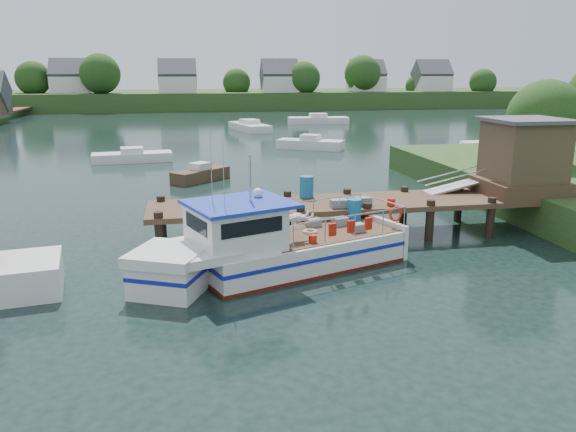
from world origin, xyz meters
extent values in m
plane|color=black|center=(0.00, 0.00, 0.00)|extent=(160.00, 160.00, 0.00)
cylinder|color=#332114|center=(14.00, 6.00, 1.52)|extent=(0.50, 0.50, 3.05)
sphere|color=#244618|center=(14.00, 6.00, 3.96)|extent=(3.90, 3.90, 3.90)
cube|color=#2F4D1F|center=(0.00, 84.00, 1.40)|extent=(140.00, 24.00, 3.00)
cylinder|color=#332114|center=(-28.00, 79.00, 2.10)|extent=(0.60, 0.60, 4.20)
sphere|color=#244618|center=(-28.00, 79.00, 5.21)|extent=(5.54, 5.54, 5.54)
cylinder|color=#332114|center=(-17.00, 75.00, 2.40)|extent=(0.60, 0.60, 4.80)
sphere|color=#244618|center=(-17.00, 75.00, 5.95)|extent=(6.34, 6.34, 6.34)
cylinder|color=#332114|center=(-6.00, 77.00, 1.50)|extent=(0.60, 0.60, 3.00)
sphere|color=#244618|center=(-6.00, 77.00, 3.72)|extent=(3.96, 3.96, 3.96)
cylinder|color=#332114|center=(5.00, 79.00, 1.80)|extent=(0.60, 0.60, 3.60)
sphere|color=#244618|center=(5.00, 79.00, 4.46)|extent=(4.75, 4.75, 4.75)
cylinder|color=#332114|center=(16.00, 75.00, 2.10)|extent=(0.60, 0.60, 4.20)
sphere|color=#244618|center=(16.00, 75.00, 5.21)|extent=(5.54, 5.54, 5.54)
cylinder|color=#332114|center=(27.00, 77.00, 2.40)|extent=(0.60, 0.60, 4.80)
sphere|color=#244618|center=(27.00, 77.00, 5.95)|extent=(6.34, 6.34, 6.34)
cylinder|color=#332114|center=(38.00, 79.00, 1.50)|extent=(0.60, 0.60, 3.00)
sphere|color=#244618|center=(38.00, 79.00, 3.72)|extent=(3.96, 3.96, 3.96)
cylinder|color=#332114|center=(49.00, 75.00, 1.80)|extent=(0.60, 0.60, 3.60)
sphere|color=#244618|center=(49.00, 75.00, 4.46)|extent=(4.75, 4.75, 4.75)
cube|color=silver|center=(-22.00, 78.00, 4.00)|extent=(6.00, 5.00, 3.00)
cube|color=#47474C|center=(-22.00, 78.00, 5.90)|extent=(6.20, 5.09, 5.09)
cube|color=silver|center=(-5.00, 77.00, 4.00)|extent=(6.00, 5.00, 3.00)
cube|color=#47474C|center=(-5.00, 77.00, 5.90)|extent=(6.20, 5.09, 5.09)
cube|color=silver|center=(12.00, 76.00, 4.00)|extent=(6.00, 5.00, 3.00)
cube|color=#47474C|center=(12.00, 76.00, 5.90)|extent=(6.20, 5.09, 5.09)
cube|color=silver|center=(28.00, 78.00, 4.00)|extent=(6.00, 5.00, 3.00)
cube|color=#47474C|center=(28.00, 78.00, 5.90)|extent=(6.20, 5.09, 5.09)
cube|color=silver|center=(40.00, 77.00, 4.00)|extent=(6.00, 5.00, 3.00)
cube|color=#47474C|center=(40.00, 77.00, 5.90)|extent=(6.20, 5.09, 5.09)
cube|color=#4D3624|center=(-28.00, 64.00, 1.00)|extent=(2.20, 20.00, 0.25)
cube|color=#4D3624|center=(2.00, 0.00, 1.30)|extent=(16.00, 3.00, 0.20)
cylinder|color=black|center=(-5.50, -1.30, 0.65)|extent=(0.32, 0.32, 1.90)
cylinder|color=black|center=(-5.50, 1.30, 0.65)|extent=(0.32, 0.32, 1.90)
cylinder|color=black|center=(-3.00, -1.30, 0.65)|extent=(0.32, 0.32, 1.90)
cylinder|color=black|center=(-3.00, 1.30, 0.65)|extent=(0.32, 0.32, 1.90)
cylinder|color=black|center=(-0.50, -1.30, 0.65)|extent=(0.32, 0.32, 1.90)
cylinder|color=black|center=(-0.50, 1.30, 0.65)|extent=(0.32, 0.32, 1.90)
cylinder|color=black|center=(2.00, -1.30, 0.65)|extent=(0.32, 0.32, 1.90)
cylinder|color=black|center=(2.00, 1.30, 0.65)|extent=(0.32, 0.32, 1.90)
cylinder|color=black|center=(4.50, -1.30, 0.65)|extent=(0.32, 0.32, 1.90)
cylinder|color=black|center=(4.50, 1.30, 0.65)|extent=(0.32, 0.32, 1.90)
cylinder|color=black|center=(7.00, -1.30, 0.65)|extent=(0.32, 0.32, 1.90)
cylinder|color=black|center=(7.00, 1.30, 0.65)|extent=(0.32, 0.32, 1.90)
cylinder|color=black|center=(9.50, -1.30, 0.65)|extent=(0.32, 0.32, 1.90)
cylinder|color=black|center=(9.50, 1.30, 0.65)|extent=(0.32, 0.32, 1.90)
cube|color=#4D3624|center=(9.00, 0.00, 1.70)|extent=(3.20, 3.00, 0.60)
cube|color=#4E3D2C|center=(9.00, 0.00, 3.10)|extent=(2.60, 2.60, 2.40)
cube|color=#47474C|center=(9.00, 0.00, 4.40)|extent=(3.00, 3.00, 0.15)
cube|color=#A5A8AD|center=(6.70, 0.90, 1.65)|extent=(3.34, 0.90, 0.79)
cylinder|color=silver|center=(6.70, 0.50, 2.15)|extent=(3.34, 0.05, 0.76)
cylinder|color=silver|center=(6.70, 1.30, 2.15)|extent=(3.34, 0.05, 0.76)
cube|color=slate|center=(1.00, -1.00, 1.56)|extent=(0.60, 0.40, 0.30)
cube|color=slate|center=(2.00, -0.80, 1.56)|extent=(0.60, 0.40, 0.30)
cylinder|color=red|center=(3.00, -1.10, 1.55)|extent=(0.30, 0.30, 0.28)
cylinder|color=#16629D|center=(0.20, 0.90, 1.84)|extent=(0.56, 0.56, 0.85)
cube|color=silver|center=(-0.94, -3.20, 0.51)|extent=(7.15, 4.77, 1.02)
cube|color=silver|center=(-5.10, -4.72, 0.51)|extent=(2.50, 2.50, 1.02)
cube|color=silver|center=(-5.10, -4.72, 1.15)|extent=(2.71, 2.77, 0.31)
cube|color=silver|center=(-4.27, -4.41, 1.13)|extent=(2.53, 2.98, 0.27)
cube|color=#131D99|center=(-0.94, -3.20, 0.64)|extent=(7.25, 4.83, 0.12)
cube|color=#131D99|center=(-5.10, -4.72, 0.64)|extent=(2.54, 2.54, 0.12)
cube|color=#54140C|center=(-0.94, -3.20, 0.04)|extent=(7.24, 4.81, 0.12)
cube|color=#4D3624|center=(0.06, -2.84, 1.03)|extent=(5.31, 3.88, 0.04)
cube|color=silver|center=(2.31, -2.03, 0.60)|extent=(1.07, 2.56, 1.20)
cube|color=silver|center=(-3.10, -3.99, 1.68)|extent=(3.12, 3.01, 1.33)
cube|color=black|center=(-2.71, -5.08, 1.95)|extent=(1.84, 0.70, 0.44)
cube|color=black|center=(-3.50, -2.90, 1.95)|extent=(1.84, 0.70, 0.44)
cube|color=black|center=(-4.28, -4.42, 1.95)|extent=(0.58, 1.51, 0.44)
cube|color=#1D34B5|center=(-2.94, -3.93, 2.39)|extent=(3.71, 3.44, 0.11)
cylinder|color=silver|center=(-2.60, -3.81, 3.14)|extent=(0.09, 0.09, 1.42)
cylinder|color=silver|center=(-3.45, -4.59, 3.50)|extent=(0.03, 0.03, 2.13)
cylinder|color=silver|center=(-3.75, -3.76, 3.50)|extent=(0.03, 0.03, 2.13)
sphere|color=silver|center=(-2.31, -3.33, 2.57)|extent=(0.41, 0.41, 0.32)
cylinder|color=silver|center=(0.60, -3.95, 1.86)|extent=(4.18, 1.55, 0.04)
cylinder|color=silver|center=(-0.23, -1.65, 1.86)|extent=(4.18, 1.55, 0.04)
cylinder|color=silver|center=(2.29, -2.03, 1.86)|extent=(0.87, 2.30, 0.04)
cylinder|color=silver|center=(-1.44, -4.69, 1.44)|extent=(0.05, 0.05, 0.84)
cylinder|color=silver|center=(-2.27, -2.39, 1.44)|extent=(0.05, 0.05, 0.84)
cylinder|color=silver|center=(-0.35, -4.29, 1.44)|extent=(0.05, 0.05, 0.84)
cylinder|color=silver|center=(-1.19, -2.00, 1.44)|extent=(0.05, 0.05, 0.84)
cylinder|color=silver|center=(0.73, -3.90, 1.44)|extent=(0.05, 0.05, 0.84)
cylinder|color=silver|center=(-0.11, -1.60, 1.44)|extent=(0.05, 0.05, 0.84)
cylinder|color=silver|center=(1.81, -3.51, 1.44)|extent=(0.05, 0.05, 0.84)
cylinder|color=silver|center=(0.98, -1.21, 1.44)|extent=(0.05, 0.05, 0.84)
cylinder|color=silver|center=(2.69, -3.19, 1.44)|extent=(0.05, 0.05, 0.84)
cylinder|color=silver|center=(1.85, -0.89, 1.44)|extent=(0.05, 0.05, 0.84)
cube|color=slate|center=(1.08, -3.04, 1.18)|extent=(0.62, 0.51, 0.28)
cube|color=slate|center=(0.74, -2.12, 1.18)|extent=(0.62, 0.51, 0.28)
cube|color=slate|center=(-0.21, -2.09, 1.18)|extent=(0.57, 0.48, 0.28)
cylinder|color=#16629D|center=(1.46, -1.49, 1.42)|extent=(0.64, 0.64, 0.78)
cylinder|color=red|center=(-0.66, -3.95, 1.16)|extent=(0.34, 0.34, 0.27)
torus|color=#BFB28C|center=(-0.50, -2.86, 1.08)|extent=(0.64, 0.64, 0.11)
torus|color=red|center=(2.57, -2.69, 1.51)|extent=(0.55, 0.27, 0.55)
cube|color=red|center=(-0.10, -4.22, 1.51)|extent=(0.26, 0.17, 0.40)
cube|color=red|center=(0.57, -3.98, 1.51)|extent=(0.26, 0.17, 0.40)
cube|color=red|center=(1.23, -3.74, 1.51)|extent=(0.26, 0.17, 0.40)
imported|color=silver|center=(-1.35, -3.64, 1.80)|extent=(0.54, 0.66, 1.56)
cube|color=#4D3624|center=(-3.62, 12.66, 0.34)|extent=(3.60, 3.46, 0.69)
cube|color=silver|center=(-3.62, 12.66, 0.86)|extent=(1.37, 1.37, 0.44)
cube|color=silver|center=(12.10, 48.21, 0.40)|extent=(7.58, 3.15, 0.80)
cube|color=silver|center=(12.10, 48.21, 1.00)|extent=(2.22, 1.95, 0.51)
cube|color=silver|center=(-8.18, 20.92, 0.32)|extent=(5.72, 2.44, 0.65)
cube|color=silver|center=(-8.18, 20.92, 0.82)|extent=(1.68, 1.48, 0.42)
cube|color=silver|center=(5.88, 25.16, 0.38)|extent=(5.68, 4.32, 0.77)
cube|color=silver|center=(5.88, 25.16, 0.96)|extent=(1.98, 1.90, 0.49)
cube|color=silver|center=(17.69, 19.50, 0.33)|extent=(6.59, 2.28, 0.66)
cube|color=silver|center=(17.69, 19.50, 0.83)|extent=(1.85, 1.59, 0.42)
cube|color=silver|center=(2.67, 41.15, 0.39)|extent=(4.13, 7.62, 0.78)
cube|color=silver|center=(2.67, 41.15, 0.98)|extent=(2.18, 2.39, 0.50)
camera|label=1|loc=(-4.54, -20.46, 6.27)|focal=35.00mm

